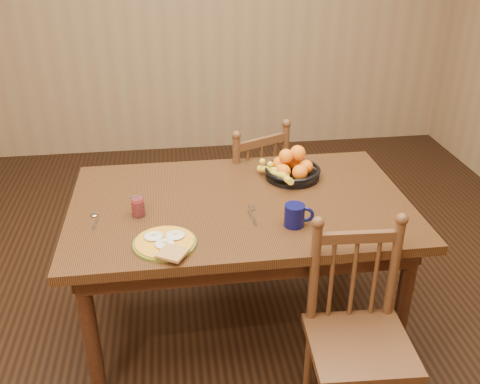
{
  "coord_description": "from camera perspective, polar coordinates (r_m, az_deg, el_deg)",
  "views": [
    {
      "loc": [
        -0.3,
        -2.21,
        1.96
      ],
      "look_at": [
        0.0,
        0.0,
        0.8
      ],
      "focal_mm": 40.0,
      "sensor_mm": 36.0,
      "label": 1
    }
  ],
  "objects": [
    {
      "name": "room",
      "position": [
        2.32,
        -0.0,
        12.15
      ],
      "size": [
        4.52,
        5.02,
        2.72
      ],
      "color": "black",
      "rests_on": "ground"
    },
    {
      "name": "fruit_bowl",
      "position": [
        2.76,
        5.48,
        2.5
      ],
      "size": [
        0.32,
        0.32,
        0.17
      ],
      "color": "black",
      "rests_on": "dining_table"
    },
    {
      "name": "chair_near",
      "position": [
        2.31,
        12.46,
        -14.73
      ],
      "size": [
        0.43,
        0.41,
        0.9
      ],
      "rotation": [
        0.0,
        0.0,
        -0.06
      ],
      "color": "#462B15",
      "rests_on": "ground"
    },
    {
      "name": "dining_table",
      "position": [
        2.59,
        -0.0,
        -2.65
      ],
      "size": [
        1.6,
        1.0,
        0.75
      ],
      "color": "black",
      "rests_on": "ground"
    },
    {
      "name": "fork",
      "position": [
        2.43,
        1.29,
        -2.33
      ],
      "size": [
        0.04,
        0.18,
        0.0
      ],
      "rotation": [
        0.0,
        0.0,
        0.07
      ],
      "color": "silver",
      "rests_on": "dining_table"
    },
    {
      "name": "coffee_mug",
      "position": [
        2.34,
        5.93,
        -2.46
      ],
      "size": [
        0.13,
        0.09,
        0.1
      ],
      "color": "#0A0B37",
      "rests_on": "dining_table"
    },
    {
      "name": "breakfast_plate",
      "position": [
        2.23,
        -7.99,
        -5.38
      ],
      "size": [
        0.26,
        0.31,
        0.04
      ],
      "color": "#59601E",
      "rests_on": "dining_table"
    },
    {
      "name": "chair_far",
      "position": [
        3.27,
        0.83,
        -0.21
      ],
      "size": [
        0.54,
        0.53,
        0.91
      ],
      "rotation": [
        0.0,
        0.0,
        3.58
      ],
      "color": "#462B15",
      "rests_on": "ground"
    },
    {
      "name": "juice_glass",
      "position": [
        2.45,
        -10.82,
        -1.59
      ],
      "size": [
        0.06,
        0.06,
        0.09
      ],
      "color": "silver",
      "rests_on": "dining_table"
    },
    {
      "name": "spoon",
      "position": [
        2.49,
        -15.24,
        -2.6
      ],
      "size": [
        0.04,
        0.16,
        0.01
      ],
      "rotation": [
        0.0,
        0.0,
        -0.11
      ],
      "color": "silver",
      "rests_on": "dining_table"
    }
  ]
}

